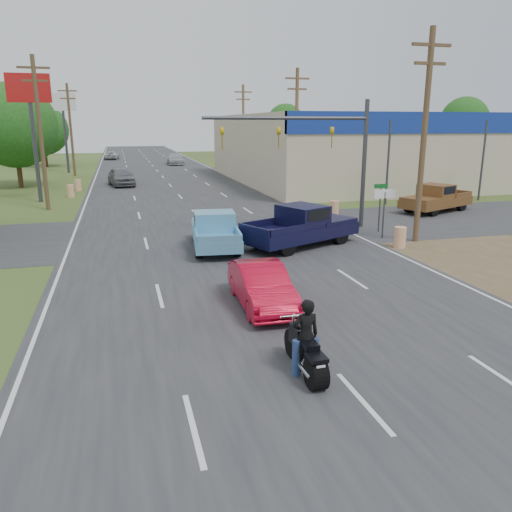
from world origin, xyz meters
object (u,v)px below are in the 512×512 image
object	(u,v)px
motorcycle	(306,355)
brown_pickup	(435,198)
rider	(306,340)
red_convertible	(262,286)
distant_car_white	(112,156)
blue_pickup	(215,230)
navy_pickup	(303,225)
distant_car_silver	(175,159)
distant_car_grey	(121,177)

from	to	relation	value
motorcycle	brown_pickup	distance (m)	24.92
rider	red_convertible	bearing A→B (deg)	-93.60
rider	distant_car_white	world-z (taller)	rider
rider	blue_pickup	world-z (taller)	rider
blue_pickup	distant_car_white	distance (m)	64.93
brown_pickup	distant_car_white	world-z (taller)	brown_pickup
navy_pickup	distant_car_silver	bearing A→B (deg)	155.95
motorcycle	blue_pickup	world-z (taller)	blue_pickup
rider	motorcycle	bearing A→B (deg)	90.00
rider	distant_car_white	bearing A→B (deg)	-86.87
navy_pickup	motorcycle	bearing A→B (deg)	-44.46
distant_car_silver	distant_car_white	bearing A→B (deg)	124.57
navy_pickup	distant_car_white	world-z (taller)	navy_pickup
brown_pickup	distant_car_white	distance (m)	62.40
distant_car_white	blue_pickup	bearing A→B (deg)	100.99
blue_pickup	distant_car_silver	bearing A→B (deg)	91.96
red_convertible	rider	world-z (taller)	rider
blue_pickup	brown_pickup	size ratio (longest dim) A/B	0.91
red_convertible	navy_pickup	size ratio (longest dim) A/B	0.66
brown_pickup	distant_car_silver	bearing A→B (deg)	-8.15
brown_pickup	navy_pickup	bearing A→B (deg)	96.03
red_convertible	brown_pickup	bearing A→B (deg)	42.97
navy_pickup	distant_car_silver	distance (m)	51.72
blue_pickup	rider	bearing A→B (deg)	-84.95
brown_pickup	distant_car_silver	world-z (taller)	brown_pickup
distant_car_white	navy_pickup	bearing A→B (deg)	104.55
red_convertible	blue_pickup	xyz separation A→B (m)	(0.01, 8.15, 0.19)
motorcycle	brown_pickup	bearing A→B (deg)	48.67
motorcycle	distant_car_white	distance (m)	77.69
rider	brown_pickup	world-z (taller)	brown_pickup
navy_pickup	distant_car_grey	distance (m)	28.44
brown_pickup	distant_car_grey	distance (m)	28.72
blue_pickup	distant_car_silver	world-z (taller)	blue_pickup
rider	distant_car_silver	bearing A→B (deg)	-94.13
rider	distant_car_grey	bearing A→B (deg)	-85.03
motorcycle	distant_car_silver	bearing A→B (deg)	85.87
brown_pickup	distant_car_grey	xyz separation A→B (m)	(-20.05, 20.57, -0.07)
brown_pickup	distant_car_white	bearing A→B (deg)	-3.49
red_convertible	rider	distance (m)	4.61
rider	navy_pickup	distance (m)	12.89
navy_pickup	rider	bearing A→B (deg)	-44.56
rider	blue_pickup	bearing A→B (deg)	-91.66
rider	distant_car_silver	world-z (taller)	rider
red_convertible	blue_pickup	world-z (taller)	blue_pickup
navy_pickup	distant_car_white	bearing A→B (deg)	163.67
motorcycle	rider	xyz separation A→B (m)	(-0.00, 0.07, 0.35)
rider	distant_car_silver	size ratio (longest dim) A/B	0.32
blue_pickup	distant_car_white	world-z (taller)	blue_pickup
motorcycle	distant_car_grey	world-z (taller)	distant_car_grey
red_convertible	blue_pickup	distance (m)	8.15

